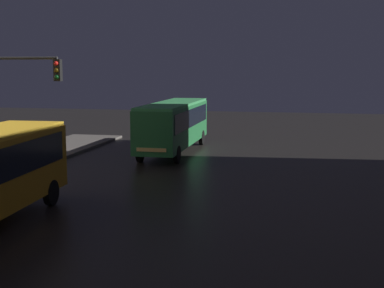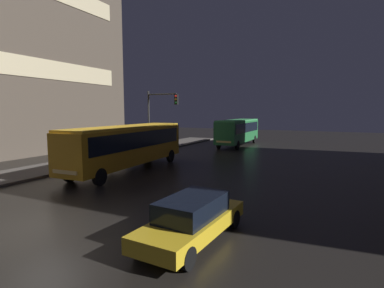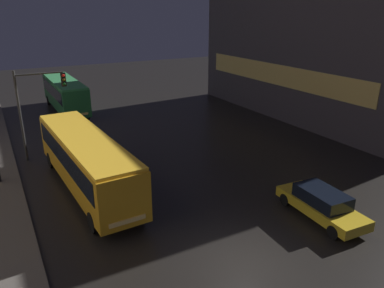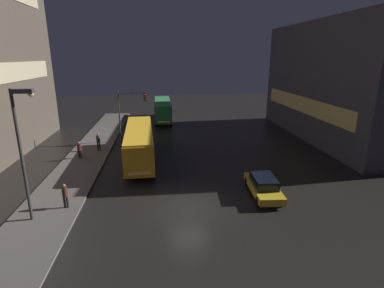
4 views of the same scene
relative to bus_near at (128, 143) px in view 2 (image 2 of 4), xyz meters
The scene contains 8 objects.
ground_plane 10.55m from the bus_near, 69.04° to the right, with size 120.00×120.00×0.00m, color black.
sidewalk_left 5.62m from the bus_near, behind, with size 4.00×48.00×0.15m.
bus_near is the anchor object (origin of this frame).
bus_far 18.23m from the bus_near, 82.50° to the left, with size 2.50×10.40×3.15m.
car_taxi 12.51m from the bus_near, 42.42° to the right, with size 2.03×4.83×1.44m.
pedestrian_near 5.88m from the bus_near, behind, with size 0.42×0.42×1.65m.
pedestrian_mid 5.53m from the bus_near, 144.11° to the left, with size 0.51×0.51×1.80m.
traffic_light_main 6.84m from the bus_near, 103.00° to the left, with size 3.17×0.35×6.01m.
Camera 2 is at (9.62, -7.15, 4.20)m, focal length 28.00 mm.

